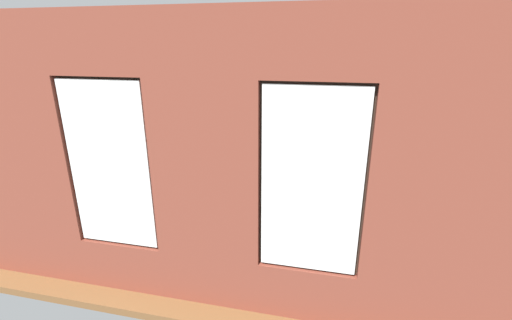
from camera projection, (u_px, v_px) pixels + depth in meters
The scene contains 21 objects.
ground_plane at pixel (259, 205), 6.69m from camera, with size 7.29×6.24×0.10m, color brown.
brick_wall_with_windows at pixel (205, 175), 3.62m from camera, with size 6.69×0.30×3.28m.
white_wall_right at pixel (92, 114), 6.65m from camera, with size 0.10×5.24×3.28m, color silver.
couch_by_window at pixel (182, 241), 4.77m from camera, with size 2.03×0.87×0.80m.
couch_left at pixel (410, 207), 5.74m from camera, with size 1.00×1.78×0.80m.
coffee_table at pixel (268, 175), 6.94m from camera, with size 1.54×0.87×0.46m.
cup_ceramic at pixel (244, 171), 6.88m from camera, with size 0.08×0.08×0.10m, color #B23D38.
candle_jar at pixel (259, 168), 7.05m from camera, with size 0.08×0.08×0.09m, color #B7333D.
table_plant_small at pixel (272, 169), 6.73m from camera, with size 0.15×0.15×0.25m.
remote_silver at pixel (289, 171), 6.97m from camera, with size 0.05×0.17×0.02m, color #B2B2B7.
media_console at pixel (127, 173), 7.41m from camera, with size 1.19×0.42×0.54m, color black.
tv_flatscreen at pixel (123, 144), 7.20m from camera, with size 1.15×0.20×0.77m.
papasan_chair at pixel (234, 151), 8.30m from camera, with size 1.19×1.19×0.73m.
potted_plant_corner_far_left at pixel (463, 249), 3.82m from camera, with size 0.87×0.90×1.31m.
potted_plant_mid_room_small at pixel (307, 171), 7.42m from camera, with size 0.28×0.28×0.48m.
potted_plant_beside_window_right at pixel (65, 204), 4.90m from camera, with size 0.85×0.85×1.17m.
potted_plant_near_tv at pixel (118, 168), 6.16m from camera, with size 0.74×0.77×1.25m.
potted_plant_corner_near_left at pixel (399, 148), 7.83m from camera, with size 0.94×1.14×1.34m.
potted_plant_by_left_couch at pixel (377, 173), 7.00m from camera, with size 0.36×0.36×0.61m.
potted_plant_foreground_right at pixel (176, 145), 9.02m from camera, with size 0.39×0.39×0.65m.
potted_plant_between_couches at pixel (288, 231), 4.41m from camera, with size 0.75×0.75×0.95m.
Camera 1 is at (-1.27, 5.91, 2.94)m, focal length 24.00 mm.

